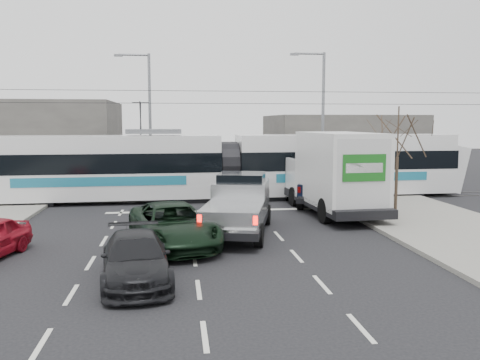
{
  "coord_description": "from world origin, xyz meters",
  "views": [
    {
      "loc": [
        -2.22,
        -19.19,
        4.47
      ],
      "look_at": [
        0.64,
        3.8,
        1.8
      ],
      "focal_mm": 38.0,
      "sensor_mm": 36.0,
      "label": 1
    }
  ],
  "objects": [
    {
      "name": "dark_car",
      "position": [
        -3.41,
        -5.07,
        0.66
      ],
      "size": [
        2.34,
        4.74,
        1.32
      ],
      "primitive_type": "imported",
      "rotation": [
        0.0,
        0.0,
        0.11
      ],
      "color": "black",
      "rests_on": "ground"
    },
    {
      "name": "street_lamp_near",
      "position": [
        7.31,
        14.0,
        5.11
      ],
      "size": [
        2.38,
        0.25,
        9.0
      ],
      "color": "slate",
      "rests_on": "ground"
    },
    {
      "name": "ground",
      "position": [
        0.0,
        0.0,
        0.0
      ],
      "size": [
        120.0,
        120.0,
        0.0
      ],
      "primitive_type": "plane",
      "color": "black",
      "rests_on": "ground"
    },
    {
      "name": "sidewalk_right",
      "position": [
        9.0,
        0.0,
        0.07
      ],
      "size": [
        6.0,
        60.0,
        0.15
      ],
      "primitive_type": "cube",
      "color": "gray",
      "rests_on": "ground"
    },
    {
      "name": "traffic_signal",
      "position": [
        6.47,
        6.5,
        2.74
      ],
      "size": [
        0.44,
        0.44,
        3.6
      ],
      "color": "black",
      "rests_on": "ground"
    },
    {
      "name": "bare_tree",
      "position": [
        7.6,
        2.5,
        3.79
      ],
      "size": [
        2.4,
        2.4,
        5.0
      ],
      "color": "#47382B",
      "rests_on": "ground"
    },
    {
      "name": "green_car",
      "position": [
        -2.39,
        -1.1,
        0.77
      ],
      "size": [
        3.72,
        5.96,
        1.54
      ],
      "primitive_type": "imported",
      "rotation": [
        0.0,
        0.0,
        0.22
      ],
      "color": "black",
      "rests_on": "ground"
    },
    {
      "name": "building_right",
      "position": [
        12.0,
        24.0,
        2.5
      ],
      "size": [
        12.0,
        10.0,
        5.0
      ],
      "primitive_type": "cube",
      "color": "slate",
      "rests_on": "ground"
    },
    {
      "name": "silver_pickup",
      "position": [
        0.26,
        0.98,
        1.16
      ],
      "size": [
        3.66,
        6.73,
        2.32
      ],
      "rotation": [
        0.0,
        0.0,
        -0.25
      ],
      "color": "black",
      "rests_on": "ground"
    },
    {
      "name": "building_left",
      "position": [
        -14.0,
        22.0,
        3.0
      ],
      "size": [
        14.0,
        10.0,
        6.0
      ],
      "primitive_type": "cube",
      "color": "slate",
      "rests_on": "ground"
    },
    {
      "name": "catenary",
      "position": [
        0.0,
        10.0,
        3.88
      ],
      "size": [
        60.0,
        0.2,
        7.0
      ],
      "color": "black",
      "rests_on": "ground"
    },
    {
      "name": "box_truck",
      "position": [
        5.3,
        4.37,
        1.96
      ],
      "size": [
        3.18,
        8.07,
        3.96
      ],
      "rotation": [
        0.0,
        0.0,
        0.06
      ],
      "color": "black",
      "rests_on": "ground"
    },
    {
      "name": "rails",
      "position": [
        0.0,
        10.0,
        0.01
      ],
      "size": [
        60.0,
        1.6,
        0.03
      ],
      "primitive_type": "cube",
      "color": "#33302D",
      "rests_on": "ground"
    },
    {
      "name": "street_lamp_far",
      "position": [
        -4.19,
        16.0,
        5.11
      ],
      "size": [
        2.38,
        0.25,
        9.0
      ],
      "color": "slate",
      "rests_on": "ground"
    },
    {
      "name": "tram",
      "position": [
        0.66,
        9.71,
        1.96
      ],
      "size": [
        27.09,
        3.71,
        5.51
      ],
      "rotation": [
        0.0,
        0.0,
        0.04
      ],
      "color": "silver",
      "rests_on": "ground"
    },
    {
      "name": "navy_pickup",
      "position": [
        5.63,
        7.32,
        1.13
      ],
      "size": [
        3.9,
        5.75,
        2.28
      ],
      "rotation": [
        0.0,
        0.0,
        -0.4
      ],
      "color": "black",
      "rests_on": "ground"
    }
  ]
}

